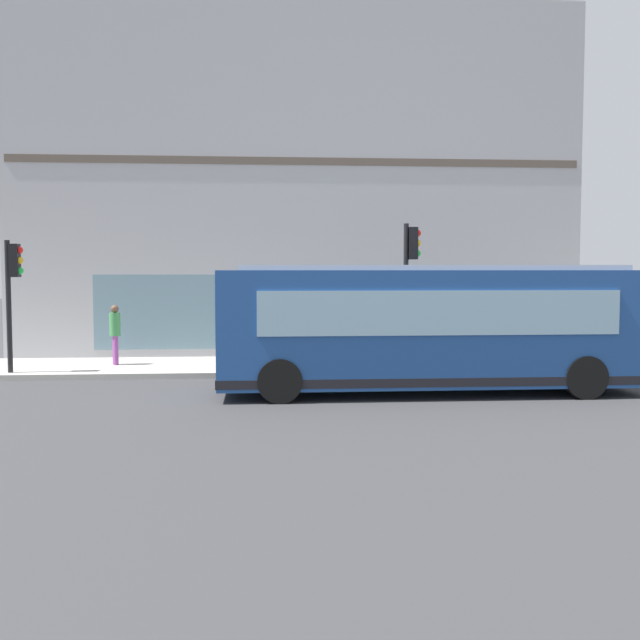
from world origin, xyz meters
name	(u,v)px	position (x,y,z in m)	size (l,w,h in m)	color
ground	(313,393)	(0.00, 0.00, 0.00)	(120.00, 120.00, 0.00)	#38383A
sidewalk_curb	(303,366)	(4.55, 0.00, 0.07)	(3.89, 40.00, 0.15)	#B2ADA3
building_corner	(293,194)	(10.93, 0.00, 5.84)	(8.92, 18.75, 11.69)	#A8A8AD
city_bus_nearside	(428,328)	(-0.19, -2.75, 1.55)	(2.61, 10.04, 3.07)	#1E478C
traffic_light_near_corner	(410,268)	(2.95, -2.94, 3.00)	(0.32, 0.49, 4.10)	black
traffic_light_down_block	(13,280)	(3.14, 7.96, 2.67)	(0.32, 0.49, 3.61)	black
fire_hydrant	(379,349)	(4.95, -2.39, 0.51)	(0.35, 0.35, 0.74)	gold
pedestrian_walking_along_curb	(429,334)	(3.83, -3.68, 1.05)	(0.32, 0.32, 1.58)	silver
pedestrian_near_hydrant	(527,328)	(5.09, -7.11, 1.12)	(0.32, 0.32, 1.69)	#8C3F8C
pedestrian_by_light_pole	(115,330)	(4.64, 5.54, 1.17)	(0.32, 0.32, 1.77)	#8C3F8C
pedestrian_near_building_entrance	(338,334)	(3.25, -0.95, 1.13)	(0.32, 0.32, 1.70)	gold
newspaper_vending_box	(498,343)	(5.48, -6.29, 0.60)	(0.44, 0.42, 0.90)	#197233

